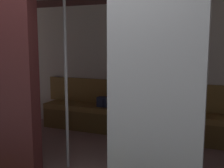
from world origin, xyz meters
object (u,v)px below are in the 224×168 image
Objects in this scene: handbag at (105,102)px; grab_pole_far at (125,82)px; train_car at (107,45)px; book at (156,111)px; bench_seat at (131,116)px; person_seated at (130,97)px; grab_pole_door at (66,80)px.

grab_pole_far is (-0.86, 1.40, 0.57)m from handbag.
grab_pole_far is (-0.42, 0.46, -0.41)m from train_car.
bench_seat is at bearing 12.70° from book.
bench_seat is 12.69× the size of handbag.
person_seated is 1.43m from grab_pole_far.
person_seated is at bearing -104.27° from grab_pole_door.
grab_pole_far is at bearing 98.56° from book.
grab_pole_door is (0.36, 1.40, 0.44)m from person_seated.
person_seated is 0.53× the size of grab_pole_far.
handbag is (0.49, -0.03, 0.19)m from bench_seat.
grab_pole_far is (0.05, 1.38, 0.65)m from book.
handbag is 1.74m from grab_pole_far.
book is 0.10× the size of grab_pole_door.
book is at bearing -92.19° from grab_pole_far.
grab_pole_far reaches higher than handbag.
grab_pole_door is at bearing 75.89° from bench_seat.
train_car is at bearing -120.00° from grab_pole_door.
handbag is (0.48, -0.08, -0.14)m from person_seated.
grab_pole_door and grab_pole_far have the same top height.
bench_seat is 2.81× the size of person_seated.
person_seated is 5.34× the size of book.
bench_seat is (-0.05, -0.91, -1.18)m from train_car.
bench_seat is 15.00× the size of book.
book is (-0.47, -0.92, -1.06)m from train_car.
book is at bearing -171.08° from person_seated.
book is at bearing 178.95° from handbag.
handbag is at bearing 9.70° from book.
train_car is at bearing 87.20° from person_seated.
train_car is 2.89× the size of grab_pole_door.
person_seated is 0.53× the size of grab_pole_door.
handbag is 0.12× the size of grab_pole_door.
train_car is 1.94× the size of bench_seat.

